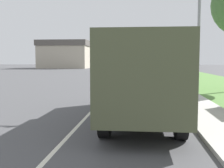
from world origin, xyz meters
name	(u,v)px	position (x,y,z in m)	size (l,w,h in m)	color
ground_plane	(125,76)	(0.00, 40.00, 0.00)	(180.00, 180.00, 0.00)	#4C4C4F
lane_centre_stripe	(125,76)	(0.00, 40.00, 0.00)	(0.12, 120.00, 0.00)	silver
sidewalk_right	(159,76)	(4.50, 40.00, 0.06)	(1.80, 120.00, 0.12)	beige
grass_strip_right	(194,76)	(8.90, 40.00, 0.01)	(7.00, 120.00, 0.02)	#56843D
military_truck	(142,75)	(2.03, 13.14, 1.59)	(2.31, 7.88, 2.79)	#474C38
car_nearest_ahead	(141,78)	(2.05, 25.56, 0.70)	(1.90, 4.59, 1.56)	silver
car_second_ahead	(135,71)	(1.41, 38.41, 0.76)	(1.93, 4.06, 1.72)	#336B3D
lamp_post	(195,16)	(4.54, 17.21, 4.21)	(1.69, 0.24, 6.85)	gray
building_distant	(65,54)	(-16.98, 73.96, 3.51)	(12.49, 10.72, 6.94)	#B2A893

